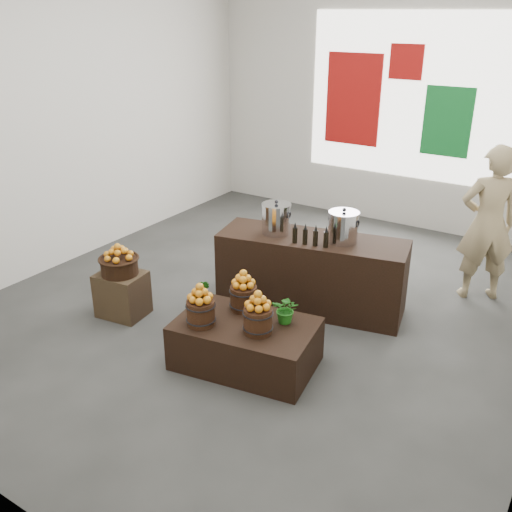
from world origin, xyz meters
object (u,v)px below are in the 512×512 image
Objects in this scene: display_table at (246,344)px; stock_pot_center at (343,228)px; counter at (311,273)px; stock_pot_left at (276,219)px; crate at (122,294)px; shopper at (488,224)px; wicker_basket at (119,266)px.

stock_pot_center reaches higher than display_table.
stock_pot_left reaches higher than counter.
stock_pot_center reaches higher than crate.
crate is 4.27m from shopper.
display_table is at bearing -2.30° from crate.
shopper is (1.99, 1.43, -0.10)m from stock_pot_left.
stock_pot_center is 0.18× the size of shopper.
crate is 0.35m from wicker_basket.
stock_pot_center is at bearing 12.14° from stock_pot_left.
counter is at bearing 12.14° from stock_pot_left.
wicker_basket is 0.22× the size of shopper.
wicker_basket is at bearing 168.51° from display_table.
wicker_basket is 1.25× the size of stock_pot_left.
counter is 0.74m from stock_pot_left.
stock_pot_center reaches higher than counter.
stock_pot_center is at bearing 34.61° from wicker_basket.
shopper is at bearing 51.42° from display_table.
crate is at bearing -135.85° from stock_pot_left.
wicker_basket is at bearing -135.85° from stock_pot_left.
counter is 6.47× the size of stock_pot_center.
shopper is at bearing 39.23° from wicker_basket.
crate is 1.73m from display_table.
crate is 1.25× the size of wicker_basket.
display_table is 0.63× the size of counter.
stock_pot_center is at bearing 34.61° from crate.
stock_pot_center is at bearing -0.00° from counter.
wicker_basket reaches higher than display_table.
wicker_basket is 0.19× the size of counter.
display_table is 0.72× the size of shopper.
display_table is 1.59m from stock_pot_left.
display_table is 1.70m from stock_pot_center.
stock_pot_left is 2.46m from shopper.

